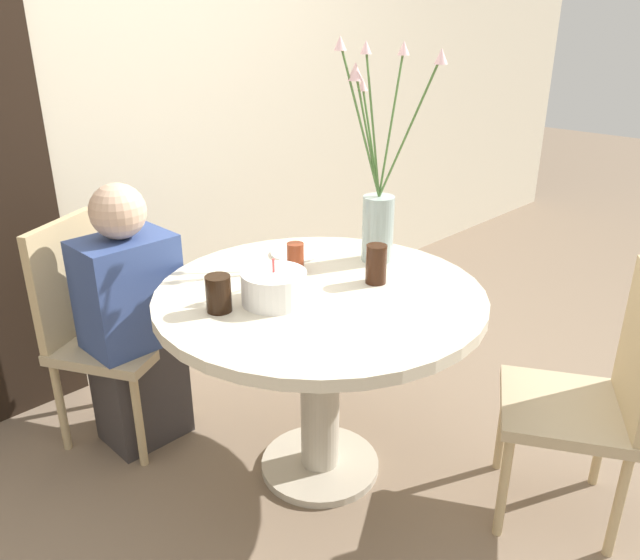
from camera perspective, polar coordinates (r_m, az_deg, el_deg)
ground_plane at (r=2.47m, az=0.00°, el=-16.72°), size 16.00×16.00×0.00m
wall_back at (r=2.88m, az=-17.92°, el=16.40°), size 8.00×0.05×2.60m
dining_table at (r=2.15m, az=0.00°, el=-4.63°), size 1.11×1.11×0.73m
chair_near_front at (r=2.56m, az=-19.76°, el=-3.54°), size 0.54×0.54×0.89m
chair_left_flank at (r=2.18m, az=23.92°, el=-9.14°), size 0.55×0.55×0.89m
birthday_cake at (r=1.99m, az=-4.22°, el=-0.65°), size 0.21×0.21×0.15m
flower_vase at (r=2.29m, az=5.28°, el=7.12°), size 0.22×0.38×0.79m
side_plate at (r=2.40m, az=-2.21°, el=2.46°), size 0.19×0.19×0.01m
drink_glass_0 at (r=2.23m, az=-2.26°, el=2.12°), size 0.06×0.06×0.10m
drink_glass_1 at (r=2.13m, az=5.16°, el=1.46°), size 0.07×0.07×0.14m
drink_glass_2 at (r=1.95m, az=-9.26°, el=-1.24°), size 0.08×0.08×0.12m
person_woman at (r=2.48m, az=-16.72°, el=-4.13°), size 0.34×0.24×1.05m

